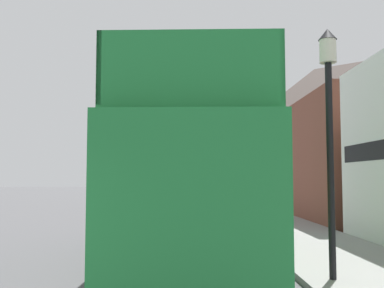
{
  "coord_description": "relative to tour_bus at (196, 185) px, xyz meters",
  "views": [
    {
      "loc": [
        3.27,
        -3.46,
        2.03
      ],
      "look_at": [
        3.46,
        5.2,
        2.68
      ],
      "focal_mm": 42.0,
      "sensor_mm": 36.0,
      "label": 1
    }
  ],
  "objects": [
    {
      "name": "tour_bus",
      "position": [
        0.0,
        0.0,
        0.0
      ],
      "size": [
        3.02,
        10.02,
        4.02
      ],
      "rotation": [
        0.0,
        0.0,
        -0.05
      ],
      "color": "#1E7A38",
      "rests_on": "ground_plane"
    },
    {
      "name": "brick_terrace_rear",
      "position": [
        8.21,
        17.81,
        2.65
      ],
      "size": [
        6.0,
        24.04,
        9.01
      ],
      "color": "brown",
      "rests_on": "ground_plane"
    },
    {
      "name": "parked_car_ahead_of_bus",
      "position": [
        0.76,
        8.71,
        -1.14
      ],
      "size": [
        1.91,
        4.15,
        1.53
      ],
      "rotation": [
        0.0,
        0.0,
        0.01
      ],
      "color": "#9E9EA3",
      "rests_on": "ground_plane"
    },
    {
      "name": "ground_plane",
      "position": [
        -3.61,
        13.92,
        -1.86
      ],
      "size": [
        144.0,
        144.0,
        0.0
      ],
      "primitive_type": "plane",
      "color": "#4C4C4F"
    },
    {
      "name": "lamp_post_third",
      "position": [
        2.35,
        16.68,
        1.8
      ],
      "size": [
        0.35,
        0.35,
        5.17
      ],
      "color": "black",
      "rests_on": "sidewalk"
    },
    {
      "name": "sidewalk",
      "position": [
        3.56,
        10.92,
        -1.79
      ],
      "size": [
        3.3,
        108.0,
        0.14
      ],
      "color": "gray",
      "rests_on": "ground_plane"
    },
    {
      "name": "lamp_post_second",
      "position": [
        2.61,
        7.29,
        1.59
      ],
      "size": [
        0.35,
        0.35,
        4.81
      ],
      "color": "black",
      "rests_on": "sidewalk"
    },
    {
      "name": "lamp_post_nearest",
      "position": [
        2.48,
        -2.11,
        1.56
      ],
      "size": [
        0.35,
        0.35,
        4.76
      ],
      "color": "black",
      "rests_on": "sidewalk"
    }
  ]
}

